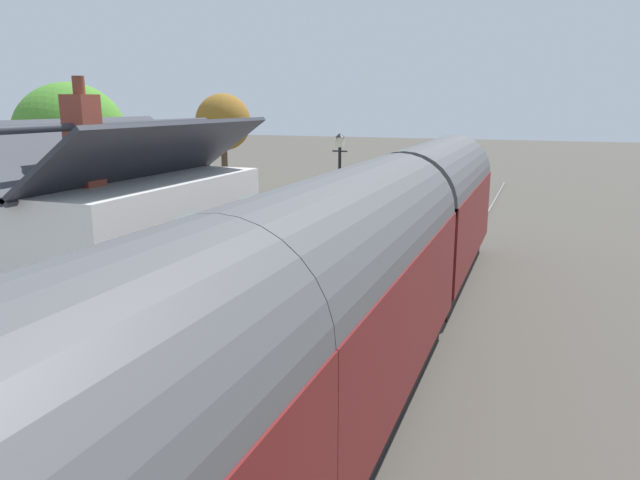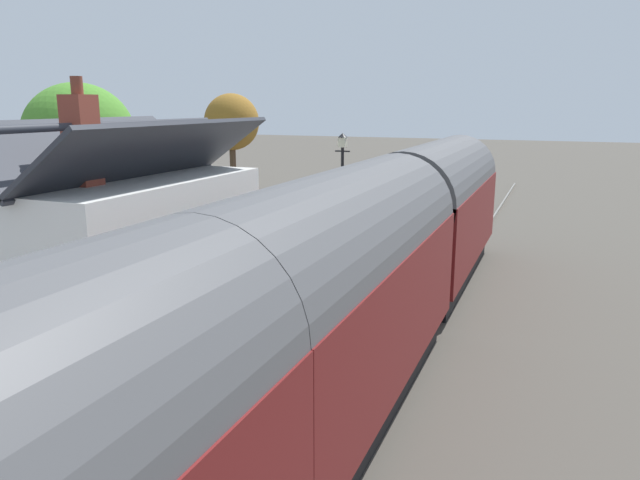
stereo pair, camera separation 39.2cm
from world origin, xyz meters
name	(u,v)px [view 1 (the left image)]	position (x,y,z in m)	size (l,w,h in m)	color
ground_plane	(389,289)	(0.00, 0.00, 0.00)	(160.00, 160.00, 0.00)	#4C473F
platform	(279,265)	(0.00, 3.64, 0.41)	(32.00, 5.27, 0.81)	gray
platform_edge_coping	(352,259)	(0.00, 1.18, 0.82)	(32.00, 0.36, 0.02)	beige
rail_near	(444,293)	(0.00, -1.62, 0.07)	(52.00, 0.08, 0.14)	gray
rail_far	(395,287)	(0.00, -0.18, 0.07)	(52.00, 0.08, 0.14)	gray
train	(351,283)	(-6.67, -0.90, 2.21)	(25.29, 2.73, 4.32)	black
station_building	(132,237)	(-5.64, 4.79, 2.41)	(6.81, 3.72, 5.17)	white
bench_mid_platform	(366,203)	(7.59, 2.97, 1.29)	(1.41, 0.45, 0.88)	#26727F
bench_near_building	(327,222)	(3.02, 3.11, 1.29)	(1.41, 0.48, 0.88)	#26727F
bench_by_lamp	(345,212)	(5.03, 3.09, 1.29)	(1.41, 0.46, 0.88)	#26727F
bench_platform_end	(381,192)	(10.76, 3.14, 1.29)	(1.41, 0.46, 0.88)	#26727F
planter_by_door	(321,209)	(5.54, 4.29, 1.25)	(0.50, 0.50, 0.83)	gray
planter_bench_left	(385,211)	(6.91, 1.94, 1.09)	(1.01, 0.32, 0.58)	black
planter_under_sign	(306,207)	(6.41, 5.29, 1.15)	(0.49, 0.49, 0.69)	black
planter_bench_right	(238,313)	(-6.11, 1.79, 1.08)	(1.07, 0.32, 0.57)	gray
planter_edge_far	(345,241)	(0.59, 1.61, 1.23)	(0.47, 0.47, 0.77)	#9E5138
lamp_post_platform	(340,168)	(1.54, 2.14, 3.40)	(0.32, 0.50, 3.71)	black
tree_behind_building	(71,135)	(4.11, 15.49, 4.09)	(4.80, 4.79, 6.37)	#4C3828
tree_far_left	(223,123)	(13.25, 13.10, 4.40)	(2.96, 3.15, 6.02)	#4C3828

